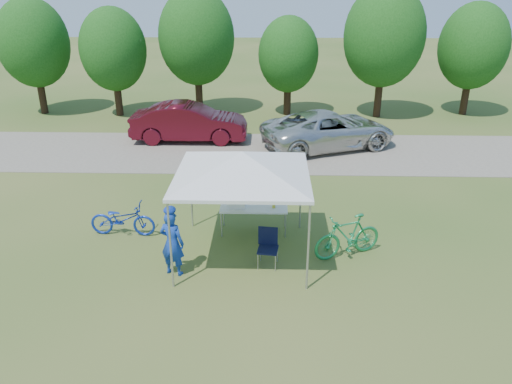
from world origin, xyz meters
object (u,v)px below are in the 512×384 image
cyclist (172,243)px  bike_blue (123,219)px  sedan (189,122)px  bike_green (348,236)px  folding_chair (268,243)px  cooler (236,200)px  folding_table (254,208)px  minivan (329,130)px

cyclist → bike_blue: cyclist is taller
bike_blue → sedan: 8.54m
bike_green → sedan: bearing=-174.2°
folding_chair → sedan: (-3.39, 9.89, 0.27)m
folding_chair → cyclist: (-2.21, -0.52, 0.26)m
cooler → bike_green: cooler is taller
folding_table → sedan: 8.76m
folding_chair → cooler: 1.92m
bike_green → minivan: bearing=153.3°
folding_table → cyclist: bearing=-129.7°
folding_table → cooler: cooler is taller
bike_blue → bike_green: size_ratio=0.96×
bike_green → minivan: size_ratio=0.34×
cooler → minivan: (3.28, 7.43, -0.16)m
cooler → minivan: minivan is taller
folding_table → cooler: (-0.48, 0.00, 0.23)m
bike_blue → folding_table: bearing=-82.4°
cyclist → sedan: bearing=-65.8°
cooler → bike_blue: size_ratio=0.29×
cooler → folding_chair: bearing=-62.4°
folding_chair → minivan: minivan is taller
bike_green → sedan: size_ratio=0.38×
folding_chair → bike_blue: size_ratio=0.53×
bike_green → folding_table: bearing=-141.5°
cyclist → minivan: bearing=-98.0°
folding_chair → cooler: bearing=125.0°
bike_green → sedan: 10.89m
sedan → cooler: bearing=-163.5°
cooler → folding_table: bearing=-0.0°
minivan → bike_green: bearing=155.4°
bike_blue → bike_green: bike_green is taller
bike_blue → bike_green: 5.97m
cooler → cyclist: size_ratio=0.32×
minivan → sedan: 5.86m
bike_blue → minivan: size_ratio=0.32×
bike_blue → bike_green: (5.89, -0.95, 0.09)m
bike_green → cyclist: bearing=-101.1°
folding_table → minivan: size_ratio=0.33×
folding_chair → cooler: cooler is taller
folding_table → cooler: size_ratio=3.54×
bike_green → cooler: bearing=-137.4°
bike_green → minivan: 8.68m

